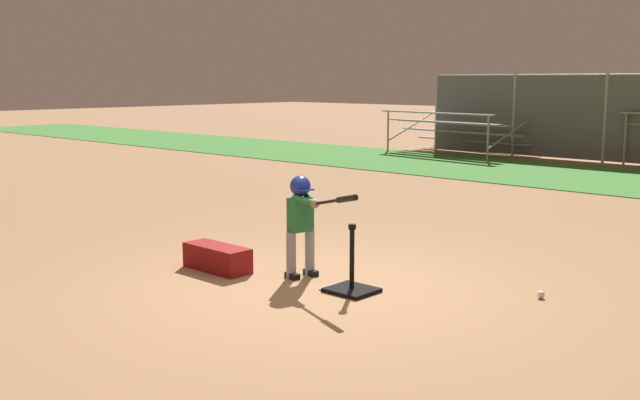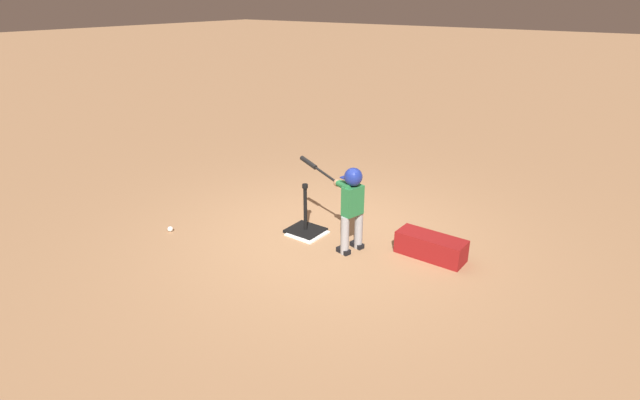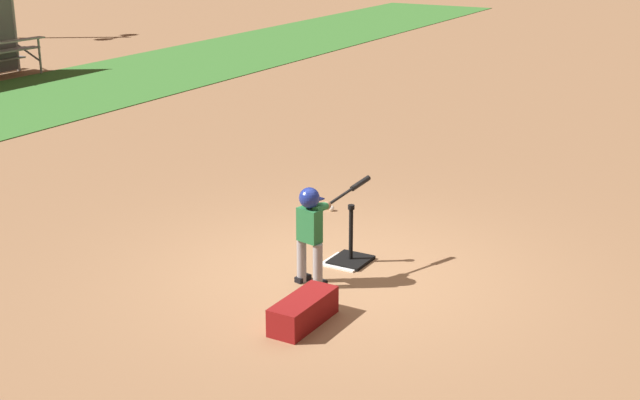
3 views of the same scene
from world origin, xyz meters
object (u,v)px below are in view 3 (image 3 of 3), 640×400
at_px(batting_tee, 351,255).
at_px(baseball, 331,208).
at_px(batter_child, 312,223).
at_px(equipment_bag, 303,311).

distance_m(batting_tee, baseball, 1.84).
bearing_deg(baseball, batter_child, -155.89).
distance_m(batting_tee, equipment_bag, 1.70).
bearing_deg(equipment_bag, batter_child, 25.63).
distance_m(batting_tee, batter_child, 0.97).
distance_m(batter_child, equipment_bag, 1.15).
distance_m(batter_child, baseball, 2.54).
height_order(batting_tee, baseball, batting_tee).
relative_size(batting_tee, batter_child, 0.63).
xyz_separation_m(batter_child, baseball, (2.24, 1.00, -0.66)).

